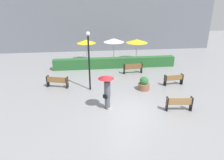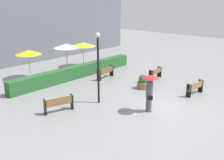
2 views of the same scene
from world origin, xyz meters
TOP-DOWN VIEW (x-y plane):
  - ground_plane at (0.00, 0.00)m, footprint 60.00×60.00m
  - bench_near_right at (3.30, -0.26)m, footprint 1.58×0.48m
  - bench_back_row at (1.96, 6.59)m, footprint 1.74×0.50m
  - bench_far_left at (-4.34, 4.14)m, footprint 1.68×0.81m
  - bench_far_right at (4.52, 3.59)m, footprint 1.52×0.48m
  - pedestrian_with_umbrella at (-0.95, 0.48)m, footprint 0.94×0.94m
  - planter_pot at (2.00, 2.99)m, footprint 0.84×0.84m
  - lamp_post at (-1.91, 3.47)m, footprint 0.28×0.28m
  - patio_umbrella_yellow at (-2.09, 10.96)m, footprint 1.96×1.96m
  - patio_umbrella_white at (0.63, 9.74)m, footprint 2.04×2.04m
  - patio_umbrella_yellow_far at (3.16, 10.58)m, footprint 2.29×2.29m
  - hedge_strip at (0.57, 8.40)m, footprint 11.61×0.70m
  - building_facade at (0.00, 16.00)m, footprint 28.00×1.20m

SIDE VIEW (x-z plane):
  - ground_plane at x=0.00m, z-range 0.00..0.00m
  - planter_pot at x=2.00m, z-range -0.07..0.94m
  - hedge_strip at x=0.57m, z-range 0.00..0.98m
  - bench_far_right at x=4.52m, z-range 0.08..0.91m
  - bench_far_left at x=-4.34m, z-range 0.08..0.95m
  - bench_near_right at x=3.30m, z-range 0.08..0.95m
  - bench_back_row at x=1.96m, z-range 0.08..0.98m
  - pedestrian_with_umbrella at x=-0.95m, z-range 0.29..2.44m
  - patio_umbrella_yellow at x=-2.09m, z-range 0.96..3.24m
  - patio_umbrella_yellow_far at x=3.16m, z-range 0.96..3.25m
  - patio_umbrella_white at x=0.63m, z-range 1.11..3.68m
  - lamp_post at x=-1.91m, z-range 0.45..4.68m
  - building_facade at x=0.00m, z-range 0.00..8.32m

